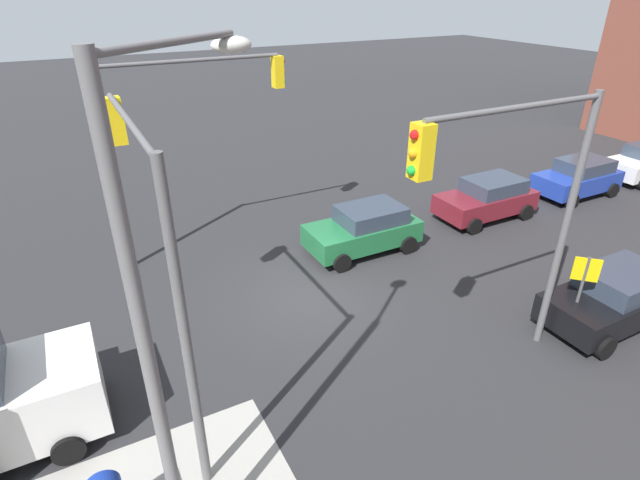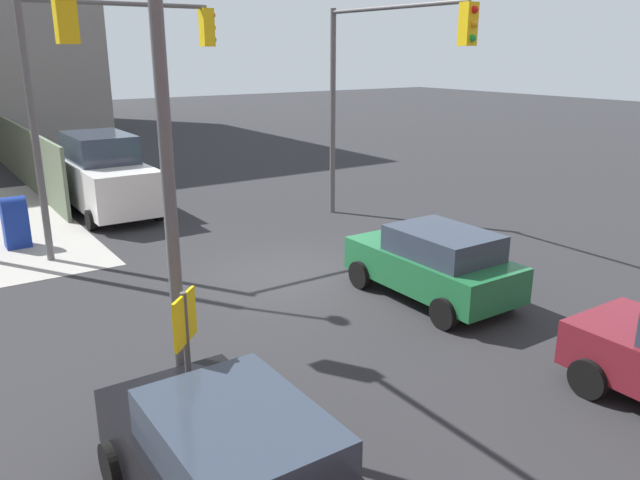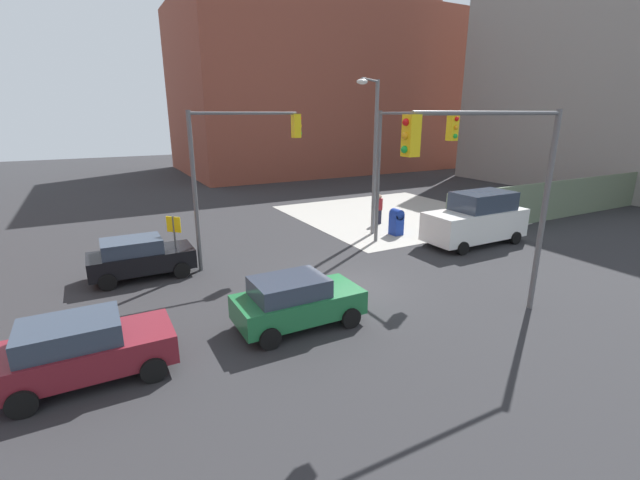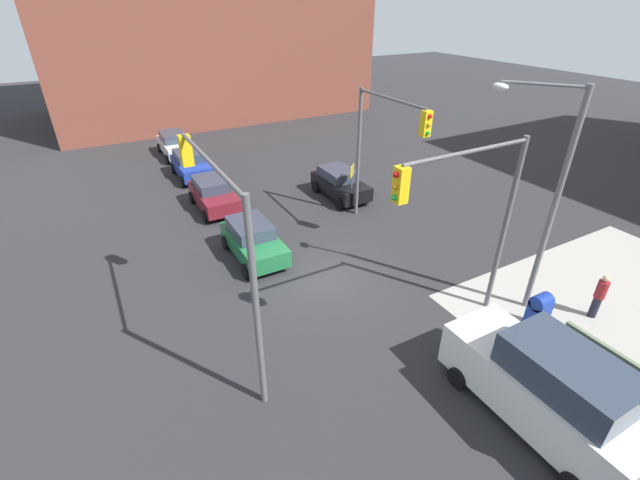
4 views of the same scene
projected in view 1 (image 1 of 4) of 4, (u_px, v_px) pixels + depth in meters
The scene contains 10 objects.
ground_plane at pixel (311, 299), 14.99m from camera, with size 120.00×120.00×0.00m, color #28282B.
traffic_signal_nw_corner at pixel (519, 191), 10.42m from camera, with size 4.90×0.36×6.50m.
traffic_signal_se_corner at pixel (181, 120), 15.45m from camera, with size 5.97×0.36×6.50m.
traffic_signal_ne_corner at pixel (150, 224), 8.98m from camera, with size 0.36×5.09×6.50m.
street_lamp_corner at pixel (162, 314), 6.41m from camera, with size 2.28×1.74×8.00m.
warning_sign_two_way at pixel (582, 283), 12.73m from camera, with size 0.48×0.48×2.40m.
coupe_green at pixel (364, 229), 17.32m from camera, with size 3.93×2.02×1.62m.
coupe_maroon at pixel (487, 198), 19.75m from camera, with size 3.99×2.02×1.62m.
coupe_blue at pixel (578, 177), 21.83m from camera, with size 3.84×2.02×1.62m.
sedan_black at pixel (614, 297), 13.57m from camera, with size 3.96×2.02×1.62m.
Camera 1 is at (5.54, 11.16, 8.52)m, focal length 28.00 mm.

